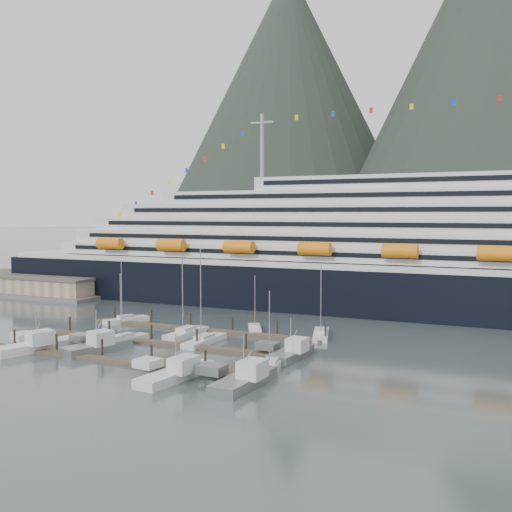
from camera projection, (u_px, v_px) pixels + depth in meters
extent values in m
plane|color=#44504F|center=(178.00, 351.00, 95.69)|extent=(1600.00, 1600.00, 0.00)
cone|color=black|center=(288.00, 111.00, 720.73)|extent=(340.00, 340.00, 340.00)
cube|color=black|center=(404.00, 293.00, 134.80)|extent=(210.00, 28.00, 12.00)
cube|color=silver|center=(404.00, 265.00, 134.34)|extent=(205.80, 27.44, 1.50)
cube|color=silver|center=(427.00, 254.00, 132.06)|extent=(185.00, 26.00, 3.20)
cube|color=black|center=(417.00, 257.00, 120.23)|extent=(175.75, 0.20, 1.00)
cube|color=silver|center=(437.00, 240.00, 131.00)|extent=(180.00, 25.00, 3.20)
cube|color=black|center=(428.00, 241.00, 119.62)|extent=(171.00, 0.20, 1.00)
cube|color=silver|center=(447.00, 225.00, 129.94)|extent=(172.00, 24.00, 3.20)
cube|color=black|center=(439.00, 225.00, 119.01)|extent=(163.40, 0.20, 1.00)
cube|color=silver|center=(457.00, 210.00, 128.88)|extent=(160.00, 23.00, 3.20)
cube|color=black|center=(450.00, 209.00, 118.40)|extent=(152.00, 0.20, 1.00)
cube|color=silver|center=(467.00, 196.00, 127.82)|extent=(140.00, 22.00, 3.00)
cube|color=black|center=(461.00, 193.00, 117.80)|extent=(133.00, 0.20, 1.00)
cube|color=silver|center=(477.00, 181.00, 126.77)|extent=(95.00, 20.00, 3.00)
cube|color=black|center=(473.00, 178.00, 117.66)|extent=(90.25, 0.20, 1.00)
cylinder|color=gray|center=(262.00, 147.00, 146.96)|extent=(1.00, 1.00, 16.00)
cylinder|color=orange|center=(110.00, 244.00, 149.68)|extent=(7.00, 2.80, 2.80)
cylinder|color=orange|center=(171.00, 245.00, 142.16)|extent=(7.00, 2.80, 2.80)
cylinder|color=orange|center=(239.00, 247.00, 134.65)|extent=(7.00, 2.80, 2.80)
cylinder|color=orange|center=(315.00, 249.00, 127.14)|extent=(7.00, 2.80, 2.80)
cylinder|color=orange|center=(400.00, 251.00, 119.63)|extent=(7.00, 2.80, 2.80)
cylinder|color=orange|center=(497.00, 254.00, 112.12)|extent=(7.00, 2.80, 2.80)
cube|color=#595956|center=(36.00, 293.00, 163.77)|extent=(46.00, 20.00, 1.20)
cube|color=gray|center=(36.00, 285.00, 163.61)|extent=(42.00, 16.00, 5.00)
cube|color=#595147|center=(36.00, 275.00, 163.42)|extent=(43.00, 17.00, 0.60)
cube|color=#4A3E2F|center=(114.00, 361.00, 88.70)|extent=(48.00, 2.00, 0.50)
cylinder|color=black|center=(15.00, 339.00, 98.38)|extent=(0.36, 0.36, 3.20)
cylinder|color=black|center=(57.00, 344.00, 94.63)|extent=(0.36, 0.36, 3.20)
cylinder|color=black|center=(102.00, 349.00, 90.87)|extent=(0.36, 0.36, 3.20)
cylinder|color=black|center=(152.00, 355.00, 87.11)|extent=(0.36, 0.36, 3.20)
cylinder|color=black|center=(205.00, 362.00, 83.36)|extent=(0.36, 0.36, 3.20)
cylinder|color=black|center=(264.00, 369.00, 79.60)|extent=(0.36, 0.36, 3.20)
cube|color=#4A3E2F|center=(163.00, 343.00, 100.48)|extent=(48.00, 2.00, 0.50)
cylinder|color=black|center=(70.00, 326.00, 110.16)|extent=(0.36, 0.36, 3.20)
cylinder|color=black|center=(109.00, 330.00, 106.40)|extent=(0.36, 0.36, 3.20)
cylinder|color=black|center=(151.00, 334.00, 102.65)|extent=(0.36, 0.36, 3.20)
cylinder|color=black|center=(197.00, 338.00, 98.89)|extent=(0.36, 0.36, 3.20)
cylinder|color=black|center=(246.00, 343.00, 95.13)|extent=(0.36, 0.36, 3.20)
cylinder|color=black|center=(299.00, 349.00, 91.38)|extent=(0.36, 0.36, 3.20)
cube|color=#4A3E2F|center=(201.00, 330.00, 112.26)|extent=(48.00, 2.00, 0.50)
cylinder|color=black|center=(115.00, 315.00, 121.94)|extent=(0.36, 0.36, 3.20)
cylinder|color=black|center=(151.00, 318.00, 118.18)|extent=(0.36, 0.36, 3.20)
cylinder|color=black|center=(191.00, 321.00, 114.42)|extent=(0.36, 0.36, 3.20)
cylinder|color=black|center=(232.00, 325.00, 110.67)|extent=(0.36, 0.36, 3.20)
cylinder|color=black|center=(277.00, 329.00, 106.91)|extent=(0.36, 0.36, 3.20)
cylinder|color=black|center=(325.00, 333.00, 103.15)|extent=(0.36, 0.36, 3.20)
cube|color=silver|center=(186.00, 335.00, 107.34)|extent=(3.39, 11.10, 1.54)
cube|color=silver|center=(186.00, 329.00, 107.27)|extent=(2.38, 3.94, 0.88)
cylinder|color=gray|center=(183.00, 294.00, 105.84)|extent=(0.18, 0.18, 13.53)
cube|color=silver|center=(125.00, 341.00, 102.62)|extent=(4.38, 9.09, 1.29)
cube|color=silver|center=(125.00, 336.00, 102.56)|extent=(2.51, 3.42, 0.74)
cylinder|color=gray|center=(121.00, 306.00, 101.49)|extent=(0.15, 0.15, 11.10)
cube|color=silver|center=(204.00, 342.00, 101.35)|extent=(2.82, 11.02, 1.40)
cube|color=silver|center=(204.00, 337.00, 101.29)|extent=(2.07, 3.88, 0.80)
cylinder|color=gray|center=(201.00, 294.00, 99.78)|extent=(0.16, 0.16, 15.29)
cube|color=silver|center=(126.00, 321.00, 121.11)|extent=(6.04, 9.60, 1.32)
cube|color=silver|center=(126.00, 317.00, 121.05)|extent=(3.05, 3.77, 0.75)
cylinder|color=gray|center=(122.00, 289.00, 120.01)|extent=(0.15, 0.15, 12.05)
cube|color=silver|center=(255.00, 330.00, 112.04)|extent=(5.51, 7.88, 1.20)
cube|color=silver|center=(255.00, 326.00, 111.99)|extent=(2.76, 3.19, 0.69)
cylinder|color=gray|center=(255.00, 302.00, 110.89)|extent=(0.14, 0.14, 9.80)
cube|color=silver|center=(321.00, 336.00, 106.62)|extent=(5.32, 10.51, 1.36)
cube|color=silver|center=(321.00, 331.00, 106.56)|extent=(2.88, 3.98, 0.78)
cylinder|color=gray|center=(321.00, 299.00, 105.13)|extent=(0.16, 0.16, 12.27)
cube|color=silver|center=(271.00, 368.00, 84.54)|extent=(4.17, 8.82, 1.32)
cube|color=silver|center=(271.00, 362.00, 84.48)|extent=(2.46, 3.30, 0.76)
cylinder|color=gray|center=(269.00, 328.00, 83.29)|extent=(0.15, 0.15, 10.48)
cube|color=silver|center=(37.00, 348.00, 96.19)|extent=(7.78, 13.46, 2.00)
cube|color=silver|center=(23.00, 336.00, 99.56)|extent=(4.17, 3.84, 1.20)
cube|color=silver|center=(40.00, 338.00, 95.14)|extent=(3.95, 4.62, 2.20)
cube|color=black|center=(40.00, 333.00, 95.09)|extent=(3.68, 4.31, 0.50)
cylinder|color=gray|center=(36.00, 326.00, 95.93)|extent=(0.16, 0.16, 5.00)
cube|color=gray|center=(97.00, 350.00, 95.39)|extent=(6.79, 11.95, 2.07)
cube|color=gray|center=(81.00, 338.00, 98.13)|extent=(4.08, 3.39, 1.24)
cube|color=silver|center=(101.00, 338.00, 94.50)|extent=(3.74, 4.09, 2.27)
cube|color=black|center=(100.00, 333.00, 94.44)|extent=(3.48, 3.81, 0.52)
cylinder|color=gray|center=(96.00, 326.00, 95.12)|extent=(0.17, 0.17, 5.16)
cube|color=silver|center=(176.00, 377.00, 79.62)|extent=(5.05, 13.53, 1.89)
cube|color=silver|center=(148.00, 363.00, 82.19)|extent=(3.55, 3.29, 1.13)
cube|color=silver|center=(184.00, 364.00, 78.79)|extent=(3.12, 4.27, 2.08)
cube|color=black|center=(184.00, 359.00, 78.73)|extent=(2.90, 3.98, 0.47)
cylinder|color=gray|center=(176.00, 351.00, 79.37)|extent=(0.15, 0.15, 4.72)
cube|color=gray|center=(244.00, 384.00, 76.36)|extent=(4.17, 12.52, 2.07)
cube|color=gray|center=(212.00, 369.00, 78.39)|extent=(3.61, 2.85, 1.24)
cube|color=silver|center=(252.00, 369.00, 75.66)|extent=(3.03, 3.82, 2.27)
cube|color=black|center=(252.00, 363.00, 75.60)|extent=(2.81, 3.57, 0.52)
cylinder|color=gray|center=(244.00, 354.00, 76.09)|extent=(0.17, 0.17, 5.16)
cube|color=gray|center=(291.00, 356.00, 91.09)|extent=(4.07, 10.69, 1.91)
cube|color=gray|center=(267.00, 346.00, 92.89)|extent=(3.38, 2.50, 1.15)
cube|color=silver|center=(297.00, 345.00, 90.46)|extent=(2.86, 3.31, 2.10)
cube|color=black|center=(297.00, 340.00, 90.41)|extent=(2.66, 3.09, 0.48)
cylinder|color=gray|center=(291.00, 334.00, 90.84)|extent=(0.15, 0.15, 4.77)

